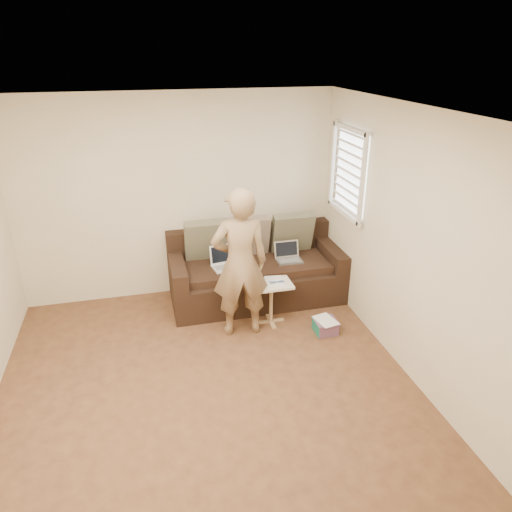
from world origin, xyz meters
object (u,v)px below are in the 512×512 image
Objects in this scene: person at (240,263)px; side_table at (271,303)px; drinking_glass at (256,276)px; striped_box at (325,326)px; laptop_white at (228,268)px; sofa at (256,269)px; laptop_silver at (289,261)px.

person is 0.73m from side_table.
striped_box is at bearing -34.90° from drinking_glass.
laptop_white reaches higher than drinking_glass.
drinking_glass is (0.24, 0.22, -0.29)m from person.
person reaches higher than side_table.
side_table is at bearing -62.22° from laptop_white.
drinking_glass is 1.00m from striped_box.
sofa is 4.19× the size of side_table.
laptop_white is 0.51m from drinking_glass.
side_table is 2.01× the size of striped_box.
laptop_white is 0.21× the size of person.
laptop_silver is at bearing -9.49° from laptop_white.
drinking_glass is at bearing -141.94° from laptop_silver.
laptop_silver reaches higher than side_table.
laptop_white reaches higher than side_table.
striped_box is at bearing -79.83° from laptop_silver.
sofa is at bearing -115.36° from person.
laptop_silver is 0.81m from laptop_white.
person is 14.53× the size of drinking_glass.
sofa reaches higher than striped_box.
laptop_silver is 1.03m from striped_box.
person is 3.32× the size of side_table.
side_table is (0.39, 0.10, -0.61)m from person.
laptop_white is (-0.39, -0.07, 0.10)m from sofa.
laptop_silver is 1.24× the size of striped_box.
laptop_silver is at bearing -139.12° from person.
laptop_silver is 0.19× the size of person.
laptop_white is 0.73m from side_table.
striped_box is (0.95, -0.27, -0.79)m from person.
sofa is at bearing 75.22° from drinking_glass.
sofa is 1.20m from striped_box.
laptop_white is 0.74m from person.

